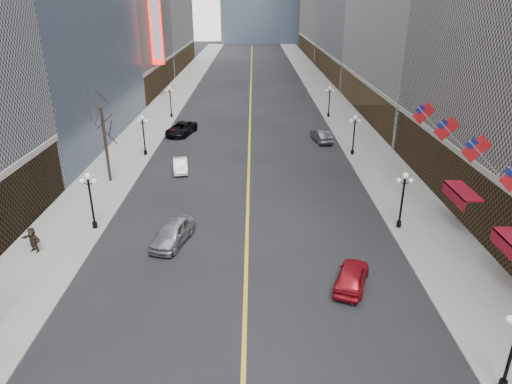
{
  "coord_description": "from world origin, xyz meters",
  "views": [
    {
      "loc": [
        0.51,
        -1.54,
        16.54
      ],
      "look_at": [
        0.61,
        17.22,
        8.57
      ],
      "focal_mm": 32.0,
      "sensor_mm": 36.0,
      "label": 1
    }
  ],
  "objects_px": {
    "streetlamp_east_1": "(403,194)",
    "streetlamp_east_2": "(354,131)",
    "streetlamp_east_3": "(329,98)",
    "car_sb_mid": "(352,276)",
    "streetlamp_west_1": "(90,195)",
    "streetlamp_west_2": "(143,131)",
    "streetlamp_west_3": "(170,99)",
    "car_nb_near": "(172,233)",
    "car_nb_far": "(181,129)",
    "car_nb_mid": "(180,165)",
    "car_sb_far": "(321,136)"
  },
  "relations": [
    {
      "from": "streetlamp_east_3",
      "to": "streetlamp_west_2",
      "type": "bearing_deg",
      "value": -142.67
    },
    {
      "from": "streetlamp_east_2",
      "to": "streetlamp_west_3",
      "type": "xyz_separation_m",
      "value": [
        -23.6,
        18.0,
        0.0
      ]
    },
    {
      "from": "streetlamp_west_3",
      "to": "car_sb_far",
      "type": "bearing_deg",
      "value": -30.98
    },
    {
      "from": "streetlamp_east_3",
      "to": "streetlamp_west_1",
      "type": "distance_m",
      "value": 43.05
    },
    {
      "from": "streetlamp_east_1",
      "to": "streetlamp_west_2",
      "type": "distance_m",
      "value": 29.68
    },
    {
      "from": "streetlamp_east_3",
      "to": "streetlamp_west_1",
      "type": "bearing_deg",
      "value": -123.25
    },
    {
      "from": "car_nb_mid",
      "to": "car_sb_far",
      "type": "height_order",
      "value": "car_sb_far"
    },
    {
      "from": "car_nb_mid",
      "to": "car_nb_far",
      "type": "xyz_separation_m",
      "value": [
        -1.93,
        13.85,
        0.14
      ]
    },
    {
      "from": "car_nb_far",
      "to": "car_sb_far",
      "type": "bearing_deg",
      "value": 4.17
    },
    {
      "from": "car_nb_near",
      "to": "car_nb_far",
      "type": "height_order",
      "value": "car_nb_near"
    },
    {
      "from": "streetlamp_west_1",
      "to": "car_nb_near",
      "type": "distance_m",
      "value": 7.06
    },
    {
      "from": "streetlamp_east_2",
      "to": "streetlamp_west_2",
      "type": "xyz_separation_m",
      "value": [
        -23.6,
        0.0,
        0.0
      ]
    },
    {
      "from": "streetlamp_east_2",
      "to": "car_nb_far",
      "type": "xyz_separation_m",
      "value": [
        -20.8,
        8.82,
        -2.09
      ]
    },
    {
      "from": "streetlamp_east_1",
      "to": "car_nb_near",
      "type": "height_order",
      "value": "streetlamp_east_1"
    },
    {
      "from": "streetlamp_east_1",
      "to": "car_nb_near",
      "type": "distance_m",
      "value": 17.46
    },
    {
      "from": "car_nb_near",
      "to": "car_sb_far",
      "type": "bearing_deg",
      "value": 75.81
    },
    {
      "from": "streetlamp_west_2",
      "to": "car_sb_mid",
      "type": "height_order",
      "value": "streetlamp_west_2"
    },
    {
      "from": "streetlamp_east_1",
      "to": "streetlamp_east_2",
      "type": "distance_m",
      "value": 18.0
    },
    {
      "from": "car_nb_near",
      "to": "car_nb_mid",
      "type": "relative_size",
      "value": 1.22
    },
    {
      "from": "streetlamp_east_1",
      "to": "car_nb_far",
      "type": "height_order",
      "value": "streetlamp_east_1"
    },
    {
      "from": "streetlamp_east_2",
      "to": "car_nb_mid",
      "type": "bearing_deg",
      "value": -165.07
    },
    {
      "from": "streetlamp_east_1",
      "to": "car_nb_far",
      "type": "xyz_separation_m",
      "value": [
        -20.8,
        26.82,
        -2.09
      ]
    },
    {
      "from": "car_nb_near",
      "to": "streetlamp_east_1",
      "type": "bearing_deg",
      "value": 22.28
    },
    {
      "from": "car_nb_mid",
      "to": "streetlamp_east_2",
      "type": "bearing_deg",
      "value": 4.97
    },
    {
      "from": "streetlamp_east_1",
      "to": "car_sb_mid",
      "type": "height_order",
      "value": "streetlamp_east_1"
    },
    {
      "from": "car_sb_far",
      "to": "car_nb_mid",
      "type": "bearing_deg",
      "value": 23.63
    },
    {
      "from": "streetlamp_east_3",
      "to": "car_sb_mid",
      "type": "relative_size",
      "value": 1.04
    },
    {
      "from": "car_sb_mid",
      "to": "streetlamp_west_3",
      "type": "bearing_deg",
      "value": -46.44
    },
    {
      "from": "streetlamp_west_3",
      "to": "streetlamp_west_1",
      "type": "bearing_deg",
      "value": -90.0
    },
    {
      "from": "car_nb_far",
      "to": "car_sb_mid",
      "type": "distance_m",
      "value": 37.87
    },
    {
      "from": "streetlamp_east_1",
      "to": "streetlamp_east_2",
      "type": "xyz_separation_m",
      "value": [
        0.0,
        18.0,
        0.0
      ]
    },
    {
      "from": "streetlamp_east_2",
      "to": "car_nb_far",
      "type": "relative_size",
      "value": 0.78
    },
    {
      "from": "streetlamp_east_1",
      "to": "car_sb_mid",
      "type": "distance_m",
      "value": 9.56
    },
    {
      "from": "streetlamp_west_1",
      "to": "streetlamp_west_2",
      "type": "relative_size",
      "value": 1.0
    },
    {
      "from": "streetlamp_east_3",
      "to": "streetlamp_west_1",
      "type": "height_order",
      "value": "same"
    },
    {
      "from": "car_sb_far",
      "to": "streetlamp_east_1",
      "type": "bearing_deg",
      "value": 87.16
    },
    {
      "from": "streetlamp_west_3",
      "to": "car_sb_mid",
      "type": "height_order",
      "value": "streetlamp_west_3"
    },
    {
      "from": "streetlamp_west_2",
      "to": "car_sb_mid",
      "type": "relative_size",
      "value": 1.04
    },
    {
      "from": "car_nb_near",
      "to": "car_nb_mid",
      "type": "distance_m",
      "value": 15.23
    },
    {
      "from": "streetlamp_east_3",
      "to": "streetlamp_west_2",
      "type": "distance_m",
      "value": 29.68
    },
    {
      "from": "streetlamp_east_3",
      "to": "car_nb_near",
      "type": "bearing_deg",
      "value": -114.27
    },
    {
      "from": "streetlamp_east_1",
      "to": "car_nb_far",
      "type": "bearing_deg",
      "value": 127.8
    },
    {
      "from": "streetlamp_west_3",
      "to": "car_nb_mid",
      "type": "height_order",
      "value": "streetlamp_west_3"
    },
    {
      "from": "streetlamp_west_2",
      "to": "car_nb_far",
      "type": "height_order",
      "value": "streetlamp_west_2"
    },
    {
      "from": "streetlamp_east_1",
      "to": "car_nb_mid",
      "type": "height_order",
      "value": "streetlamp_east_1"
    },
    {
      "from": "streetlamp_east_2",
      "to": "car_sb_mid",
      "type": "distance_m",
      "value": 26.32
    },
    {
      "from": "car_sb_far",
      "to": "streetlamp_east_2",
      "type": "bearing_deg",
      "value": 107.3
    },
    {
      "from": "streetlamp_west_2",
      "to": "streetlamp_west_3",
      "type": "xyz_separation_m",
      "value": [
        0.0,
        18.0,
        0.0
      ]
    },
    {
      "from": "car_nb_mid",
      "to": "car_sb_mid",
      "type": "xyz_separation_m",
      "value": [
        13.63,
        -20.67,
        0.08
      ]
    },
    {
      "from": "car_nb_far",
      "to": "car_nb_near",
      "type": "bearing_deg",
      "value": -68.35
    }
  ]
}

